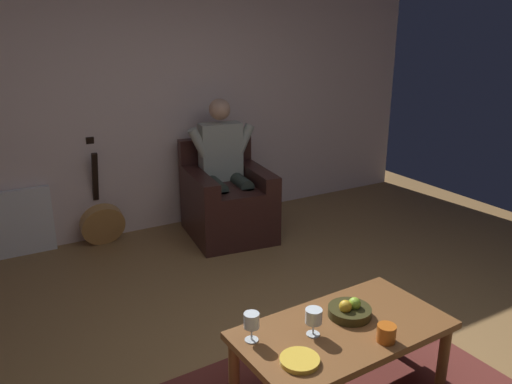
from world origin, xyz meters
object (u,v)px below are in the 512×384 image
Objects in this scene: person_seated at (224,163)px; fruit_bowl at (350,310)px; armchair at (227,202)px; wine_glass_near at (252,322)px; guitar at (102,221)px; candle_jar at (386,333)px; coffee_table at (343,336)px; decorative_dish at (300,360)px; wine_glass_far at (314,318)px.

person_seated reaches higher than fruit_bowl.
wine_glass_near is at bearing 73.34° from armchair.
fruit_bowl is (0.40, 2.33, -0.24)m from person_seated.
guitar reaches higher than candle_jar.
coffee_table is at bearing 34.98° from fruit_bowl.
person_seated reaches higher than wine_glass_near.
person_seated is (-0.01, -0.05, 0.37)m from armchair.
armchair is 1.17m from guitar.
decorative_dish reaches higher than coffee_table.
wine_glass_far is 1.52× the size of candle_jar.
person_seated is at bearing -99.86° from fruit_bowl.
candle_jar reaches higher than coffee_table.
candle_jar is (0.40, 2.60, -0.23)m from person_seated.
wine_glass_near is (0.97, 2.21, 0.21)m from armchair.
candle_jar is (-0.58, 0.34, -0.06)m from wine_glass_near.
guitar reaches higher than armchair.
person_seated is 2.47m from wine_glass_near.
decorative_dish is at bearing 19.41° from coffee_table.
wine_glass_far is (-0.30, 0.11, -0.00)m from wine_glass_near.
wine_glass_near is at bearing -6.86° from fruit_bowl.
wine_glass_near is at bearing 73.69° from person_seated.
fruit_bowl is at bearing -170.74° from wine_glass_far.
candle_jar is at bearing 88.46° from person_seated.
person_seated is at bearing -109.03° from decorative_dish.
guitar is 3.00m from candle_jar.
coffee_table is 0.52m from wine_glass_near.
coffee_table is at bearing 85.30° from person_seated.
decorative_dish is (0.87, 2.53, -0.26)m from person_seated.
candle_jar is (-0.28, 0.23, -0.06)m from wine_glass_far.
person_seated reaches higher than wine_glass_far.
wine_glass_near is 0.65× the size of fruit_bowl.
decorative_dish is at bearing 94.95° from guitar.
guitar is at bearing -86.95° from wine_glass_near.
wine_glass_near is 0.81× the size of decorative_dish.
person_seated reaches higher than guitar.
guitar reaches higher than coffee_table.
fruit_bowl is at bearing 105.16° from guitar.
wine_glass_far is 0.26m from decorative_dish.
decorative_dish is 0.48m from candle_jar.
decorative_dish is at bearing -8.91° from candle_jar.
armchair is 2.62m from decorative_dish.
wine_glass_far reaches higher than fruit_bowl.
wine_glass_near is at bearing -30.42° from candle_jar.
coffee_table is 6.10× the size of decorative_dish.
decorative_dish is at bearing 77.88° from armchair.
fruit_bowl is at bearing -88.54° from candle_jar.
armchair is at bearing -101.95° from coffee_table.
candle_jar is at bearing 141.40° from wine_glass_far.
guitar is at bearing -85.05° from decorative_dish.
person_seated is 5.47× the size of fruit_bowl.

